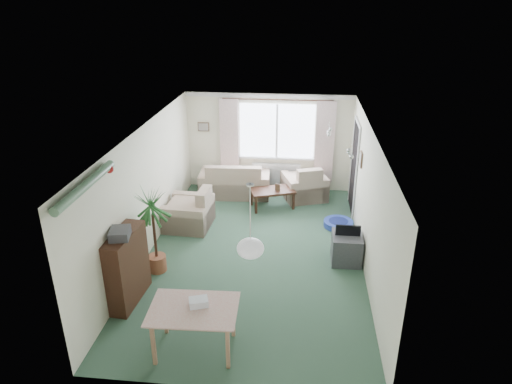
# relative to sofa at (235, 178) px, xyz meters

# --- Properties ---
(ground) EXTENTS (6.50, 6.50, 0.00)m
(ground) POSITION_rel_sofa_xyz_m (0.78, -2.75, -0.42)
(ground) COLOR #30503C
(window) EXTENTS (1.80, 0.03, 1.30)m
(window) POSITION_rel_sofa_xyz_m (0.98, 0.48, 1.08)
(window) COLOR white
(curtain_rod) EXTENTS (2.60, 0.03, 0.03)m
(curtain_rod) POSITION_rel_sofa_xyz_m (0.98, 0.40, 1.85)
(curtain_rod) COLOR black
(curtain_left) EXTENTS (0.45, 0.08, 2.00)m
(curtain_left) POSITION_rel_sofa_xyz_m (-0.17, 0.38, 0.85)
(curtain_left) COLOR beige
(curtain_right) EXTENTS (0.45, 0.08, 2.00)m
(curtain_right) POSITION_rel_sofa_xyz_m (2.13, 0.38, 0.85)
(curtain_right) COLOR beige
(radiator) EXTENTS (1.20, 0.10, 0.55)m
(radiator) POSITION_rel_sofa_xyz_m (0.98, 0.44, -0.02)
(radiator) COLOR white
(doorway) EXTENTS (0.03, 0.95, 2.00)m
(doorway) POSITION_rel_sofa_xyz_m (2.76, -0.55, 0.58)
(doorway) COLOR black
(pendant_lamp) EXTENTS (0.36, 0.36, 0.36)m
(pendant_lamp) POSITION_rel_sofa_xyz_m (0.98, -5.05, 1.06)
(pendant_lamp) COLOR white
(tinsel_garland) EXTENTS (1.60, 1.60, 0.12)m
(tinsel_garland) POSITION_rel_sofa_xyz_m (-1.14, -5.05, 1.86)
(tinsel_garland) COLOR #196626
(bauble_cluster_a) EXTENTS (0.20, 0.20, 0.20)m
(bauble_cluster_a) POSITION_rel_sofa_xyz_m (2.08, -1.85, 1.80)
(bauble_cluster_a) COLOR silver
(bauble_cluster_b) EXTENTS (0.20, 0.20, 0.20)m
(bauble_cluster_b) POSITION_rel_sofa_xyz_m (2.38, -3.05, 1.80)
(bauble_cluster_b) COLOR silver
(wall_picture_back) EXTENTS (0.28, 0.03, 0.22)m
(wall_picture_back) POSITION_rel_sofa_xyz_m (-0.82, 0.48, 1.13)
(wall_picture_back) COLOR brown
(wall_picture_right) EXTENTS (0.03, 0.24, 0.30)m
(wall_picture_right) POSITION_rel_sofa_xyz_m (2.76, -1.55, 1.13)
(wall_picture_right) COLOR brown
(sofa) EXTENTS (1.72, 0.98, 0.84)m
(sofa) POSITION_rel_sofa_xyz_m (0.00, 0.00, 0.00)
(sofa) COLOR beige
(sofa) RESTS_ON ground
(armchair_corner) EXTENTS (1.19, 1.16, 0.85)m
(armchair_corner) POSITION_rel_sofa_xyz_m (1.68, -0.02, 0.00)
(armchair_corner) COLOR beige
(armchair_corner) RESTS_ON ground
(armchair_left) EXTENTS (0.97, 1.01, 0.86)m
(armchair_left) POSITION_rel_sofa_xyz_m (-0.72, -1.76, 0.01)
(armchair_left) COLOR tan
(armchair_left) RESTS_ON ground
(coffee_table) EXTENTS (1.10, 0.84, 0.44)m
(coffee_table) POSITION_rel_sofa_xyz_m (0.96, -0.65, -0.20)
(coffee_table) COLOR black
(coffee_table) RESTS_ON ground
(photo_frame) EXTENTS (0.12, 0.06, 0.16)m
(photo_frame) POSITION_rel_sofa_xyz_m (1.08, -0.69, 0.10)
(photo_frame) COLOR #4C3727
(photo_frame) RESTS_ON coffee_table
(bookshelf) EXTENTS (0.40, 1.00, 1.20)m
(bookshelf) POSITION_rel_sofa_xyz_m (-1.06, -4.35, 0.18)
(bookshelf) COLOR black
(bookshelf) RESTS_ON ground
(hifi_box) EXTENTS (0.34, 0.40, 0.14)m
(hifi_box) POSITION_rel_sofa_xyz_m (-1.04, -4.47, 0.85)
(hifi_box) COLOR #38373C
(hifi_box) RESTS_ON bookshelf
(houseplant) EXTENTS (0.82, 0.82, 1.59)m
(houseplant) POSITION_rel_sofa_xyz_m (-0.87, -3.49, 0.38)
(houseplant) COLOR #21622E
(houseplant) RESTS_ON ground
(dining_table) EXTENTS (1.10, 0.76, 0.67)m
(dining_table) POSITION_rel_sofa_xyz_m (0.24, -5.35, -0.08)
(dining_table) COLOR #A27A58
(dining_table) RESTS_ON ground
(gift_box) EXTENTS (0.29, 0.25, 0.12)m
(gift_box) POSITION_rel_sofa_xyz_m (0.30, -5.28, 0.31)
(gift_box) COLOR white
(gift_box) RESTS_ON dining_table
(tv_cube) EXTENTS (0.53, 0.59, 0.53)m
(tv_cube) POSITION_rel_sofa_xyz_m (2.48, -2.82, -0.15)
(tv_cube) COLOR #343439
(tv_cube) RESTS_ON ground
(pet_bed) EXTENTS (0.82, 0.82, 0.12)m
(pet_bed) POSITION_rel_sofa_xyz_m (2.43, -1.45, -0.36)
(pet_bed) COLOR navy
(pet_bed) RESTS_ON ground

